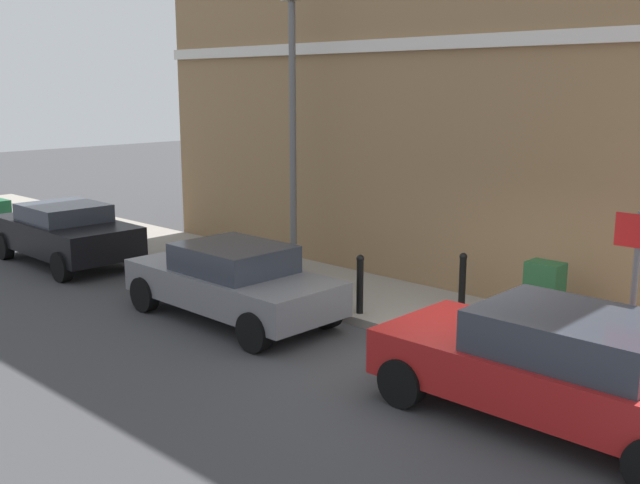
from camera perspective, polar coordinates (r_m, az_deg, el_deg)
The scene contains 11 objects.
ground at distance 10.88m, azimuth 9.80°, elevation -9.89°, with size 80.00×80.00×0.00m, color #38383A.
sidewalk at distance 16.01m, azimuth -4.32°, elevation -2.32°, with size 2.52×30.00×0.15m, color gray.
corner_building at distance 18.41m, azimuth 11.52°, elevation 12.65°, with size 7.92×12.58×8.62m.
car_red at distance 9.39m, azimuth 17.74°, elevation -9.01°, with size 1.97×4.24×1.43m.
car_grey at distance 12.92m, azimuth -6.78°, elevation -2.97°, with size 1.86×4.13×1.35m.
car_black at distance 17.86m, azimuth -19.01°, elevation 0.72°, with size 2.00×4.05×1.38m.
utility_cabinet at distance 12.29m, azimuth 16.84°, elevation -4.30°, with size 0.46×0.61×1.15m.
bollard_near_cabinet at distance 13.11m, azimuth 10.92°, elevation -2.89°, with size 0.14×0.14×1.04m.
bollard_far_kerb at distance 12.75m, azimuth 3.10°, elevation -3.11°, with size 0.14×0.14×1.04m.
street_sign at distance 10.37m, azimuth 23.13°, elevation -2.14°, with size 0.08×0.60×2.30m.
lamppost at distance 15.36m, azimuth -2.12°, elevation 9.30°, with size 0.20×0.44×5.72m.
Camera 1 is at (-8.48, -5.50, 4.02)m, focal length 41.52 mm.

